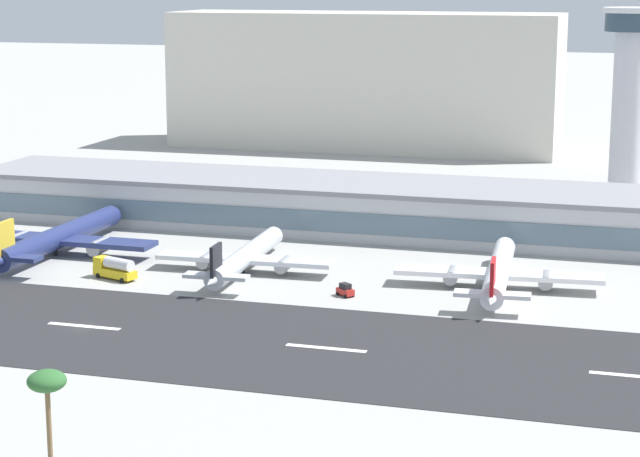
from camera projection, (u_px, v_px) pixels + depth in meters
name	position (u px, v px, depth m)	size (l,w,h in m)	color
ground_plane	(83.00, 327.00, 182.04)	(1400.00, 1400.00, 0.00)	#9E9E99
runway_strip	(84.00, 326.00, 182.41)	(800.00, 40.84, 0.08)	#262628
runway_centreline_dash_4	(84.00, 326.00, 182.40)	(12.00, 1.20, 0.01)	white
runway_centreline_dash_5	(326.00, 348.00, 171.65)	(12.00, 1.20, 0.01)	white
runway_centreline_dash_6	(635.00, 376.00, 159.64)	(12.00, 1.20, 0.01)	white
terminal_building	(322.00, 203.00, 253.55)	(154.01, 27.68, 10.28)	#B7BABC
control_tower	(629.00, 93.00, 270.31)	(13.39, 13.39, 45.66)	silver
distant_hotel_block	(365.00, 81.00, 368.24)	(119.47, 31.65, 41.59)	beige
airliner_gold_tail_gate_0	(56.00, 239.00, 228.29)	(39.16, 48.74, 10.17)	navy
airliner_black_tail_gate_1	(244.00, 258.00, 214.55)	(32.81, 41.18, 8.59)	silver
airliner_red_tail_gate_2	(498.00, 273.00, 203.32)	(35.97, 42.86, 8.95)	white
service_fuel_truck_0	(115.00, 268.00, 210.59)	(8.88, 5.23, 3.95)	gold
service_baggage_tug_1	(345.00, 290.00, 199.56)	(3.51, 3.22, 2.20)	#B2231E
palm_tree_2	(47.00, 385.00, 124.93)	(4.18, 4.18, 12.18)	brown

